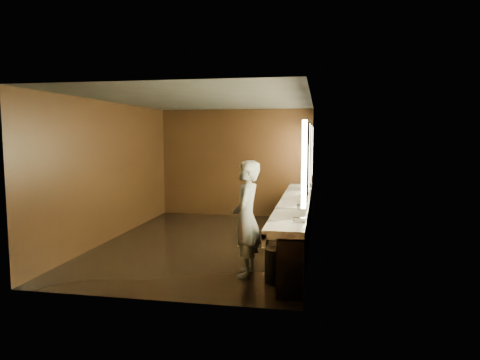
# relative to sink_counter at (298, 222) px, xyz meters

# --- Properties ---
(floor) EXTENTS (6.00, 6.00, 0.00)m
(floor) POSITION_rel_sink_counter_xyz_m (-1.79, 0.00, -0.50)
(floor) COLOR black
(floor) RESTS_ON ground
(ceiling) EXTENTS (4.00, 6.00, 0.02)m
(ceiling) POSITION_rel_sink_counter_xyz_m (-1.79, 0.00, 2.30)
(ceiling) COLOR #2D2D2B
(ceiling) RESTS_ON wall_back
(wall_back) EXTENTS (4.00, 0.02, 2.80)m
(wall_back) POSITION_rel_sink_counter_xyz_m (-1.79, 3.00, 0.90)
(wall_back) COLOR black
(wall_back) RESTS_ON floor
(wall_front) EXTENTS (4.00, 0.02, 2.80)m
(wall_front) POSITION_rel_sink_counter_xyz_m (-1.79, -3.00, 0.90)
(wall_front) COLOR black
(wall_front) RESTS_ON floor
(wall_left) EXTENTS (0.02, 6.00, 2.80)m
(wall_left) POSITION_rel_sink_counter_xyz_m (-3.79, 0.00, 0.90)
(wall_left) COLOR black
(wall_left) RESTS_ON floor
(wall_right) EXTENTS (0.02, 6.00, 2.80)m
(wall_right) POSITION_rel_sink_counter_xyz_m (0.21, 0.00, 0.90)
(wall_right) COLOR black
(wall_right) RESTS_ON floor
(sink_counter) EXTENTS (0.55, 5.40, 1.01)m
(sink_counter) POSITION_rel_sink_counter_xyz_m (0.00, 0.00, 0.00)
(sink_counter) COLOR black
(sink_counter) RESTS_ON floor
(mirror_band) EXTENTS (0.06, 5.03, 1.15)m
(mirror_band) POSITION_rel_sink_counter_xyz_m (0.19, -0.00, 1.25)
(mirror_band) COLOR #FFF3B2
(mirror_band) RESTS_ON wall_right
(person) EXTENTS (0.43, 0.65, 1.75)m
(person) POSITION_rel_sink_counter_xyz_m (-0.70, -1.79, 0.38)
(person) COLOR #83ABC4
(person) RESTS_ON floor
(trash_bin) EXTENTS (0.40, 0.40, 0.50)m
(trash_bin) POSITION_rel_sink_counter_xyz_m (-0.22, -2.04, -0.24)
(trash_bin) COLOR black
(trash_bin) RESTS_ON floor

